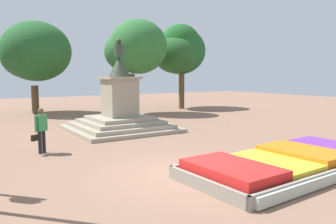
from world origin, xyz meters
The scene contains 7 objects.
ground_plane centered at (0.00, 0.00, 0.00)m, with size 77.15×77.15×0.00m, color #8C6651.
flower_planter centered at (2.94, -1.55, 0.25)m, with size 6.96×3.26×0.57m.
statue_monument centered at (1.83, 8.23, 0.96)m, with size 5.16×5.16×4.87m.
pedestrian_with_handbag centered at (-2.92, 4.99, 0.97)m, with size 0.67×0.45×1.72m.
park_tree_far_left centered at (11.50, 16.48, 5.15)m, with size 5.26×4.81×7.48m.
park_tree_behind_statue centered at (-0.23, 19.19, 4.64)m, with size 5.14×6.26×7.01m.
park_tree_far_right centered at (6.17, 14.72, 4.95)m, with size 4.62×4.45×7.16m.
Camera 1 is at (-5.58, -7.72, 2.91)m, focal length 35.00 mm.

